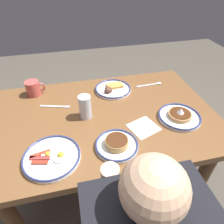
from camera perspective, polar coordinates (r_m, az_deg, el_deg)
The scene contains 11 objects.
ground_plane at distance 1.77m, azimuth -1.82°, elevation -19.64°, with size 6.00×6.00×0.00m, color #4F493F.
dining_table at distance 1.28m, azimuth -2.38°, elevation -4.80°, with size 1.37×0.89×0.74m.
plate_near_main at distance 1.42m, azimuth 0.20°, elevation 6.69°, with size 0.26×0.26×0.05m.
plate_center_pancakes at distance 1.24m, azimuth 18.91°, elevation -1.11°, with size 0.25×0.25×0.07m.
plate_far_companion at distance 1.01m, azimuth 1.38°, elevation -9.28°, with size 0.22×0.22×0.05m.
plate_far_side at distance 1.01m, azimuth -17.02°, elevation -12.30°, with size 0.28×0.28×0.04m.
coffee_mug at distance 1.46m, azimuth -21.77°, elevation 6.45°, with size 0.13×0.09×0.10m.
drinking_glass at distance 1.16m, azimuth -7.74°, elevation 1.17°, with size 0.07×0.07×0.14m.
paper_napkin at distance 1.13m, azimuth 9.09°, elevation -4.41°, with size 0.15×0.14×0.00m, color white.
fork_near at distance 1.32m, azimuth -16.07°, elevation 1.54°, with size 0.19×0.07×0.01m.
tea_spoon at distance 1.52m, azimuth 11.65°, elevation 7.84°, with size 0.20×0.03×0.01m.
Camera 1 is at (0.16, 0.91, 1.51)m, focal length 31.64 mm.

